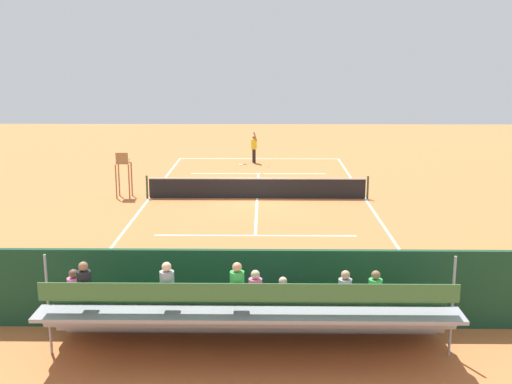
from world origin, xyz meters
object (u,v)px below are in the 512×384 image
at_px(courtside_bench, 329,295).
at_px(equipment_bag, 258,310).
at_px(tennis_net, 257,188).
at_px(tennis_ball_near, 269,166).
at_px(bleacher_stand, 249,312).
at_px(tennis_player, 254,146).
at_px(tennis_ball_far, 262,173).
at_px(tennis_racket, 241,165).
at_px(umpire_chair, 123,170).

xyz_separation_m(courtside_bench, equipment_bag, (1.82, 0.13, -0.38)).
distance_m(tennis_net, tennis_ball_near, 8.25).
relative_size(bleacher_stand, tennis_ball_near, 137.27).
distance_m(tennis_player, tennis_ball_near, 1.86).
height_order(tennis_ball_near, tennis_ball_far, same).
bearing_deg(equipment_bag, tennis_racket, -86.80).
distance_m(equipment_bag, tennis_ball_near, 21.62).
bearing_deg(bleacher_stand, tennis_player, -89.34).
distance_m(courtside_bench, tennis_ball_far, 19.32).
bearing_deg(tennis_player, umpire_chair, 57.75).
height_order(bleacher_stand, courtside_bench, bleacher_stand).
bearing_deg(tennis_net, tennis_racket, -83.12).
relative_size(umpire_chair, tennis_racket, 3.70).
relative_size(tennis_net, equipment_bag, 11.44).
bearing_deg(tennis_racket, tennis_ball_far, 114.15).
height_order(tennis_net, umpire_chair, umpire_chair).
bearing_deg(equipment_bag, courtside_bench, -175.96).
distance_m(umpire_chair, tennis_ball_near, 10.64).
bearing_deg(bleacher_stand, tennis_ball_far, -90.61).
bearing_deg(tennis_ball_far, tennis_ball_near, -99.87).
relative_size(bleacher_stand, tennis_ball_far, 137.27).
bearing_deg(tennis_ball_near, bleacher_stand, 88.50).
xyz_separation_m(tennis_ball_near, tennis_ball_far, (0.39, 2.26, 0.00)).
bearing_deg(umpire_chair, tennis_racket, -120.65).
bearing_deg(tennis_player, tennis_ball_far, 98.23).
height_order(tennis_net, bleacher_stand, bleacher_stand).
distance_m(tennis_net, courtside_bench, 13.42).
bearing_deg(courtside_bench, tennis_net, -81.45).
xyz_separation_m(equipment_bag, tennis_ball_far, (-0.04, -19.36, -0.15)).
bearing_deg(bleacher_stand, equipment_bag, -95.43).
distance_m(equipment_bag, tennis_ball_far, 19.36).
height_order(equipment_bag, tennis_player, tennis_player).
bearing_deg(umpire_chair, tennis_ball_near, -130.17).
height_order(umpire_chair, courtside_bench, umpire_chair).
distance_m(bleacher_stand, courtside_bench, 2.94).
bearing_deg(tennis_ball_near, courtside_bench, 93.69).
bearing_deg(umpire_chair, tennis_player, -122.25).
xyz_separation_m(umpire_chair, tennis_ball_far, (-6.42, -5.81, -1.28)).
bearing_deg(tennis_racket, tennis_net, 96.88).
xyz_separation_m(equipment_bag, tennis_racket, (1.24, -22.21, -0.16)).
xyz_separation_m(tennis_net, bleacher_stand, (0.01, 15.38, 0.47)).
distance_m(tennis_ball_near, tennis_ball_far, 2.29).
xyz_separation_m(bleacher_stand, equipment_bag, (-0.19, -1.98, -0.79)).
bearing_deg(equipment_bag, bleacher_stand, 84.57).
distance_m(umpire_chair, courtside_bench, 15.74).
xyz_separation_m(tennis_net, tennis_player, (0.29, -9.50, 0.51)).
bearing_deg(tennis_net, tennis_ball_far, -92.10).
bearing_deg(bleacher_stand, tennis_net, -90.03).
height_order(tennis_net, tennis_racket, tennis_net).
xyz_separation_m(umpire_chair, tennis_racket, (-5.14, -8.67, -1.30)).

